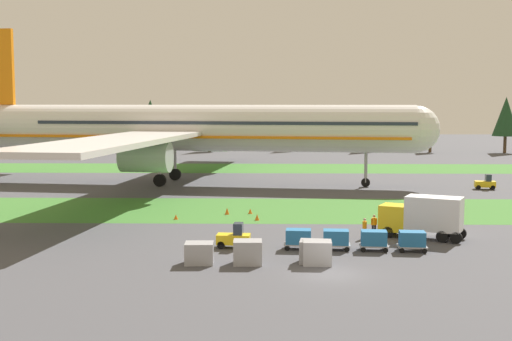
% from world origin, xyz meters
% --- Properties ---
extents(ground_plane, '(400.00, 400.00, 0.00)m').
position_xyz_m(ground_plane, '(0.00, 0.00, 0.00)').
color(ground_plane, '#47474C').
extents(grass_strip_near, '(320.00, 16.92, 0.01)m').
position_xyz_m(grass_strip_near, '(0.00, 27.12, 0.00)').
color(grass_strip_near, '#3D752D').
rests_on(grass_strip_near, ground).
extents(grass_strip_far, '(320.00, 16.92, 0.01)m').
position_xyz_m(grass_strip_far, '(0.00, 72.96, 0.00)').
color(grass_strip_far, '#3D752D').
rests_on(grass_strip_far, ground).
extents(airliner, '(69.86, 86.04, 21.93)m').
position_xyz_m(airliner, '(-16.48, 50.37, 7.86)').
color(airliner, silver).
rests_on(airliner, ground).
extents(baggage_tug, '(2.69, 1.49, 1.97)m').
position_xyz_m(baggage_tug, '(-6.84, 8.14, 0.81)').
color(baggage_tug, yellow).
rests_on(baggage_tug, ground).
extents(cargo_dolly_lead, '(2.31, 1.66, 1.55)m').
position_xyz_m(cargo_dolly_lead, '(-1.82, 7.77, 0.92)').
color(cargo_dolly_lead, '#A3A3A8').
rests_on(cargo_dolly_lead, ground).
extents(cargo_dolly_second, '(2.31, 1.66, 1.55)m').
position_xyz_m(cargo_dolly_second, '(1.07, 7.55, 0.92)').
color(cargo_dolly_second, '#A3A3A8').
rests_on(cargo_dolly_second, ground).
extents(cargo_dolly_third, '(2.31, 1.66, 1.55)m').
position_xyz_m(cargo_dolly_third, '(3.96, 7.33, 0.92)').
color(cargo_dolly_third, '#A3A3A8').
rests_on(cargo_dolly_third, ground).
extents(cargo_dolly_fourth, '(2.31, 1.66, 1.55)m').
position_xyz_m(cargo_dolly_fourth, '(6.85, 7.12, 0.92)').
color(cargo_dolly_fourth, '#A3A3A8').
rests_on(cargo_dolly_fourth, ground).
extents(catering_truck, '(7.27, 5.04, 3.58)m').
position_xyz_m(catering_truck, '(8.77, 12.20, 1.95)').
color(catering_truck, yellow).
rests_on(catering_truck, ground).
extents(pushback_tractor, '(2.75, 1.63, 1.97)m').
position_xyz_m(pushback_tractor, '(24.26, 44.90, 0.81)').
color(pushback_tractor, yellow).
rests_on(pushback_tractor, ground).
extents(ground_crew_marshaller, '(0.36, 0.55, 1.74)m').
position_xyz_m(ground_crew_marshaller, '(3.88, 11.96, 0.95)').
color(ground_crew_marshaller, black).
rests_on(ground_crew_marshaller, ground).
extents(ground_crew_loader, '(0.54, 0.36, 1.74)m').
position_xyz_m(ground_crew_loader, '(4.93, 13.71, 0.95)').
color(ground_crew_loader, black).
rests_on(ground_crew_loader, ground).
extents(uld_container_0, '(2.04, 1.65, 1.70)m').
position_xyz_m(uld_container_0, '(-5.60, 2.72, 0.85)').
color(uld_container_0, '#A3A3A8').
rests_on(uld_container_0, ground).
extents(uld_container_1, '(2.06, 1.67, 1.52)m').
position_xyz_m(uld_container_1, '(-9.03, 2.75, 0.76)').
color(uld_container_1, '#A3A3A8').
rests_on(uld_container_1, ground).
extents(uld_container_2, '(2.18, 1.83, 1.61)m').
position_xyz_m(uld_container_2, '(-0.90, 3.22, 0.81)').
color(uld_container_2, '#A3A3A8').
rests_on(uld_container_2, ground).
extents(uld_container_3, '(2.06, 1.68, 1.68)m').
position_xyz_m(uld_container_3, '(-0.70, 2.78, 0.84)').
color(uld_container_3, '#A3A3A8').
rests_on(uld_container_3, ground).
extents(taxiway_marker_0, '(0.44, 0.44, 0.70)m').
position_xyz_m(taxiway_marker_0, '(-8.44, 24.05, 0.35)').
color(taxiway_marker_0, orange).
rests_on(taxiway_marker_0, ground).
extents(taxiway_marker_1, '(0.44, 0.44, 0.52)m').
position_xyz_m(taxiway_marker_1, '(-6.09, 24.53, 0.26)').
color(taxiway_marker_1, orange).
rests_on(taxiway_marker_1, ground).
extents(taxiway_marker_2, '(0.44, 0.44, 0.47)m').
position_xyz_m(taxiway_marker_2, '(-13.25, 20.98, 0.23)').
color(taxiway_marker_2, orange).
rests_on(taxiway_marker_2, ground).
extents(taxiway_marker_3, '(0.44, 0.44, 0.61)m').
position_xyz_m(taxiway_marker_3, '(-5.31, 20.63, 0.30)').
color(taxiway_marker_3, orange).
rests_on(taxiway_marker_3, ground).
extents(distant_tree_line, '(168.76, 11.63, 12.64)m').
position_xyz_m(distant_tree_line, '(-1.37, 113.43, 6.95)').
color(distant_tree_line, '#4C3823').
rests_on(distant_tree_line, ground).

